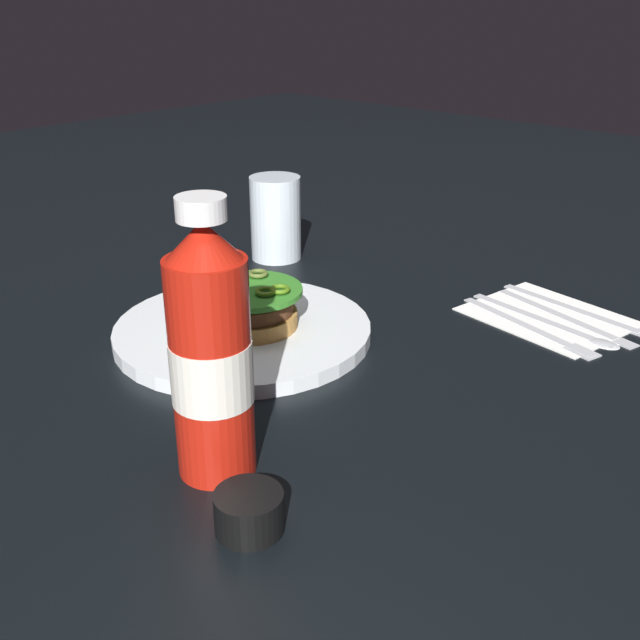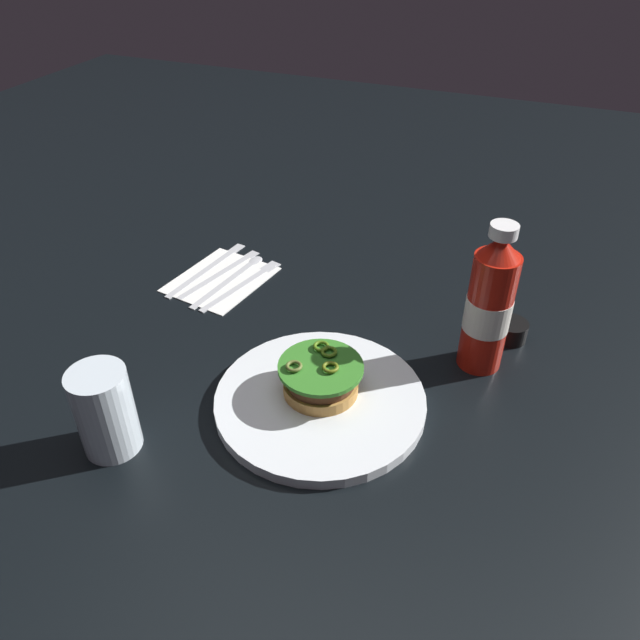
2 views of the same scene
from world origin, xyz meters
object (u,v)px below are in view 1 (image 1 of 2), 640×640
water_glass (276,218)px  fork_utensil (538,328)px  ketchup_bottle (211,356)px  condiment_cup (249,512)px  burger_sandwich (251,307)px  spoon_utensil (562,325)px  dinner_plate (243,331)px  butter_knife (572,318)px  steak_knife (588,311)px  napkin (548,316)px

water_glass → fork_utensil: bearing=2.8°
water_glass → fork_utensil: (0.41, 0.02, -0.06)m
ketchup_bottle → condiment_cup: ketchup_bottle is taller
burger_sandwich → fork_utensil: burger_sandwich is taller
water_glass → spoon_utensil: 0.43m
dinner_plate → butter_knife: (0.26, 0.30, -0.00)m
fork_utensil → steak_knife: size_ratio=0.91×
dinner_plate → fork_utensil: dinner_plate is taller
spoon_utensil → steak_knife: 0.06m
burger_sandwich → water_glass: bearing=129.7°
burger_sandwich → condiment_cup: 0.33m
burger_sandwich → ketchup_bottle: bearing=-49.5°
burger_sandwich → butter_knife: burger_sandwich is taller
water_glass → butter_knife: water_glass is taller
napkin → spoon_utensil: 0.03m
ketchup_bottle → steak_knife: bearing=80.0°
napkin → water_glass: bearing=-170.3°
dinner_plate → spoon_utensil: size_ratio=1.45×
burger_sandwich → condiment_cup: burger_sandwich is taller
napkin → spoon_utensil: size_ratio=0.88×
condiment_cup → spoon_utensil: 0.49m
water_glass → steak_knife: 0.45m
dinner_plate → butter_knife: bearing=48.8°
dinner_plate → butter_knife: 0.39m
dinner_plate → napkin: size_ratio=1.65×
ketchup_bottle → spoon_utensil: 0.47m
dinner_plate → napkin: (0.23, 0.29, -0.01)m
condiment_cup → napkin: size_ratio=0.29×
butter_knife → steak_knife: size_ratio=0.92×
water_glass → napkin: (0.40, 0.07, -0.06)m
spoon_utensil → steak_knife: size_ratio=0.93×
napkin → fork_utensil: bearing=-76.2°
condiment_cup → butter_knife: (0.01, 0.52, -0.01)m
spoon_utensil → condiment_cup: bearing=-91.0°
ketchup_bottle → condiment_cup: (0.08, -0.03, -0.09)m
burger_sandwich → condiment_cup: bearing=-43.3°
fork_utensil → ketchup_bottle: bearing=-99.2°
condiment_cup → fork_utensil: bearing=90.9°
burger_sandwich → ketchup_bottle: 0.26m
fork_utensil → burger_sandwich: bearing=-134.5°
ketchup_bottle → butter_knife: size_ratio=1.16×
condiment_cup → fork_utensil: condiment_cup is taller
burger_sandwich → napkin: 0.36m
water_glass → butter_knife: bearing=10.1°
fork_utensil → water_glass: bearing=-177.2°
burger_sandwich → steak_knife: 0.41m
water_glass → fork_utensil: water_glass is taller
spoon_utensil → butter_knife: same height
fork_utensil → steak_knife: 0.09m
spoon_utensil → steak_knife: bearing=84.4°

